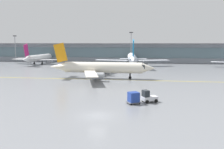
# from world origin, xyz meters

# --- Properties ---
(ground_plane) EXTENTS (400.00, 400.00, 0.00)m
(ground_plane) POSITION_xyz_m (0.00, 0.00, 0.00)
(ground_plane) COLOR slate
(taxiway_centreline_stripe) EXTENTS (110.00, 0.81, 0.01)m
(taxiway_centreline_stripe) POSITION_xyz_m (-5.22, 31.83, 0.00)
(taxiway_centreline_stripe) COLOR yellow
(taxiway_centreline_stripe) RESTS_ON ground_plane
(terminal_concourse) EXTENTS (175.98, 11.00, 9.60)m
(terminal_concourse) POSITION_xyz_m (0.00, 91.71, 4.92)
(terminal_concourse) COLOR #8C939E
(terminal_concourse) RESTS_ON ground_plane
(gate_airplane_0) EXTENTS (26.72, 28.70, 9.52)m
(gate_airplane_0) POSITION_xyz_m (-42.54, 73.86, 2.85)
(gate_airplane_0) COLOR white
(gate_airplane_0) RESTS_ON ground_plane
(gate_airplane_1) EXTENTS (31.32, 33.82, 11.20)m
(gate_airplane_1) POSITION_xyz_m (0.73, 70.69, 3.36)
(gate_airplane_1) COLOR silver
(gate_airplane_1) RESTS_ON ground_plane
(taxiing_regional_jet) EXTENTS (29.97, 27.96, 9.96)m
(taxiing_regional_jet) POSITION_xyz_m (-5.61, 33.83, 2.99)
(taxiing_regional_jet) COLOR silver
(taxiing_regional_jet) RESTS_ON ground_plane
(baggage_tug) EXTENTS (2.95, 2.54, 2.10)m
(baggage_tug) POSITION_xyz_m (7.05, 8.56, 0.89)
(baggage_tug) COLOR silver
(baggage_tug) RESTS_ON ground_plane
(cargo_dolly_lead) EXTENTS (2.61, 2.42, 1.94)m
(cargo_dolly_lead) POSITION_xyz_m (4.63, 7.20, 1.05)
(cargo_dolly_lead) COLOR #595B60
(cargo_dolly_lead) RESTS_ON ground_plane
(apron_light_mast_0) EXTENTS (1.80, 0.36, 13.53)m
(apron_light_mast_0) POSITION_xyz_m (-59.95, 83.70, 7.45)
(apron_light_mast_0) COLOR gray
(apron_light_mast_0) RESTS_ON ground_plane
(apron_light_mast_1) EXTENTS (1.80, 0.36, 14.93)m
(apron_light_mast_1) POSITION_xyz_m (-0.54, 84.01, 8.16)
(apron_light_mast_1) COLOR gray
(apron_light_mast_1) RESTS_ON ground_plane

